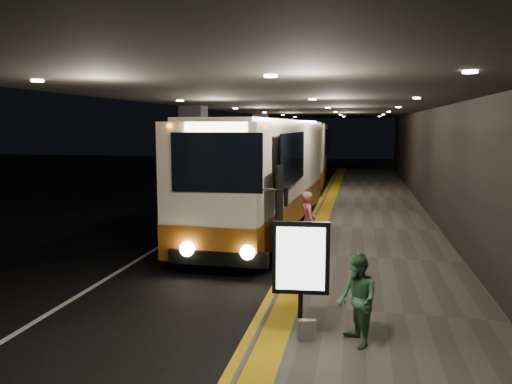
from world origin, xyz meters
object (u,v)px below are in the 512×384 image
(info_sign, at_px, (301,260))
(stanchion_post, at_px, (301,270))
(coach_main, at_px, (264,179))
(bag_polka, at_px, (307,330))
(passenger_waiting_green, at_px, (357,300))
(coach_second, at_px, (306,156))
(passenger_boarding, at_px, (308,222))

(info_sign, relative_size, stanchion_post, 1.90)
(coach_main, height_order, bag_polka, coach_main)
(passenger_waiting_green, relative_size, stanchion_post, 1.45)
(coach_second, bearing_deg, coach_main, -92.01)
(passenger_boarding, relative_size, passenger_waiting_green, 1.14)
(passenger_boarding, bearing_deg, bag_polka, 163.73)
(coach_main, height_order, info_sign, coach_main)
(passenger_waiting_green, height_order, bag_polka, passenger_waiting_green)
(info_sign, height_order, stanchion_post, info_sign)
(coach_second, xyz_separation_m, passenger_waiting_green, (3.40, -23.96, -0.92))
(passenger_boarding, distance_m, info_sign, 5.91)
(coach_main, distance_m, passenger_waiting_green, 9.92)
(coach_main, bearing_deg, passenger_boarding, -57.94)
(bag_polka, xyz_separation_m, info_sign, (-0.12, 0.07, 1.18))
(coach_second, relative_size, bag_polka, 34.65)
(coach_second, distance_m, info_sign, 24.01)
(bag_polka, xyz_separation_m, stanchion_post, (-0.37, 2.26, 0.35))
(coach_second, bearing_deg, passenger_boarding, -86.09)
(bag_polka, relative_size, info_sign, 0.18)
(coach_second, xyz_separation_m, bag_polka, (2.60, -23.94, -1.51))
(coach_main, height_order, passenger_waiting_green, coach_main)
(stanchion_post, bearing_deg, passenger_waiting_green, -62.50)
(coach_main, relative_size, passenger_boarding, 7.09)
(info_sign, distance_m, stanchion_post, 2.36)
(coach_main, xyz_separation_m, passenger_waiting_green, (3.31, -9.30, -0.92))
(coach_second, relative_size, passenger_waiting_green, 7.98)
(passenger_waiting_green, bearing_deg, coach_second, 162.84)
(passenger_waiting_green, relative_size, bag_polka, 4.34)
(info_sign, bearing_deg, coach_second, 90.69)
(passenger_waiting_green, distance_m, info_sign, 1.11)
(coach_main, xyz_separation_m, stanchion_post, (2.13, -7.04, -1.16))
(passenger_boarding, distance_m, stanchion_post, 3.70)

